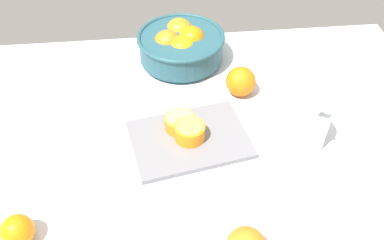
{
  "coord_description": "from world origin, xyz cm",
  "views": [
    {
      "loc": [
        -7.87,
        -70.82,
        78.48
      ],
      "look_at": [
        -0.22,
        2.98,
        7.16
      ],
      "focal_mm": 40.86,
      "sensor_mm": 36.0,
      "label": 1
    }
  ],
  "objects_px": {
    "juice_pitcher": "(309,125)",
    "spoon": "(324,207)",
    "loose_orange_0": "(17,231)",
    "loose_orange_3": "(241,81)",
    "fruit_bowl": "(181,45)",
    "cutting_board": "(190,139)",
    "orange_half_1": "(190,132)",
    "orange_half_0": "(180,122)"
  },
  "relations": [
    {
      "from": "orange_half_0",
      "to": "orange_half_1",
      "type": "relative_size",
      "value": 1.01
    },
    {
      "from": "loose_orange_0",
      "to": "orange_half_0",
      "type": "bearing_deg",
      "value": 38.59
    },
    {
      "from": "orange_half_0",
      "to": "cutting_board",
      "type": "bearing_deg",
      "value": -61.24
    },
    {
      "from": "orange_half_0",
      "to": "loose_orange_3",
      "type": "xyz_separation_m",
      "value": [
        0.18,
        0.13,
        0.01
      ]
    },
    {
      "from": "juice_pitcher",
      "to": "loose_orange_0",
      "type": "bearing_deg",
      "value": -162.26
    },
    {
      "from": "spoon",
      "to": "loose_orange_3",
      "type": "bearing_deg",
      "value": 105.59
    },
    {
      "from": "fruit_bowl",
      "to": "loose_orange_0",
      "type": "xyz_separation_m",
      "value": [
        -0.37,
        -0.58,
        -0.02
      ]
    },
    {
      "from": "orange_half_0",
      "to": "spoon",
      "type": "xyz_separation_m",
      "value": [
        0.29,
        -0.26,
        -0.03
      ]
    },
    {
      "from": "orange_half_1",
      "to": "loose_orange_0",
      "type": "xyz_separation_m",
      "value": [
        -0.36,
        -0.24,
        -0.0
      ]
    },
    {
      "from": "loose_orange_3",
      "to": "spoon",
      "type": "distance_m",
      "value": 0.41
    },
    {
      "from": "juice_pitcher",
      "to": "cutting_board",
      "type": "bearing_deg",
      "value": 173.83
    },
    {
      "from": "loose_orange_3",
      "to": "cutting_board",
      "type": "bearing_deg",
      "value": -132.84
    },
    {
      "from": "loose_orange_3",
      "to": "orange_half_0",
      "type": "bearing_deg",
      "value": -143.34
    },
    {
      "from": "fruit_bowl",
      "to": "orange_half_0",
      "type": "relative_size",
      "value": 3.37
    },
    {
      "from": "cutting_board",
      "to": "juice_pitcher",
      "type": "bearing_deg",
      "value": -6.17
    },
    {
      "from": "cutting_board",
      "to": "loose_orange_0",
      "type": "distance_m",
      "value": 0.44
    },
    {
      "from": "loose_orange_3",
      "to": "fruit_bowl",
      "type": "bearing_deg",
      "value": 130.89
    },
    {
      "from": "juice_pitcher",
      "to": "loose_orange_3",
      "type": "xyz_separation_m",
      "value": [
        -0.13,
        0.2,
        -0.02
      ]
    },
    {
      "from": "fruit_bowl",
      "to": "juice_pitcher",
      "type": "relative_size",
      "value": 1.61
    },
    {
      "from": "cutting_board",
      "to": "spoon",
      "type": "xyz_separation_m",
      "value": [
        0.27,
        -0.23,
        -0.0
      ]
    },
    {
      "from": "fruit_bowl",
      "to": "orange_half_0",
      "type": "bearing_deg",
      "value": -95.41
    },
    {
      "from": "fruit_bowl",
      "to": "cutting_board",
      "type": "bearing_deg",
      "value": -91.4
    },
    {
      "from": "fruit_bowl",
      "to": "loose_orange_3",
      "type": "relative_size",
      "value": 3.14
    },
    {
      "from": "orange_half_0",
      "to": "loose_orange_0",
      "type": "bearing_deg",
      "value": -141.41
    },
    {
      "from": "juice_pitcher",
      "to": "orange_half_1",
      "type": "bearing_deg",
      "value": 173.84
    },
    {
      "from": "fruit_bowl",
      "to": "orange_half_1",
      "type": "relative_size",
      "value": 3.41
    },
    {
      "from": "orange_half_1",
      "to": "loose_orange_3",
      "type": "relative_size",
      "value": 0.92
    },
    {
      "from": "spoon",
      "to": "cutting_board",
      "type": "bearing_deg",
      "value": 139.8
    },
    {
      "from": "orange_half_1",
      "to": "spoon",
      "type": "xyz_separation_m",
      "value": [
        0.27,
        -0.22,
        -0.03
      ]
    },
    {
      "from": "orange_half_1",
      "to": "orange_half_0",
      "type": "bearing_deg",
      "value": 119.14
    },
    {
      "from": "loose_orange_0",
      "to": "loose_orange_3",
      "type": "bearing_deg",
      "value": 37.95
    },
    {
      "from": "juice_pitcher",
      "to": "orange_half_0",
      "type": "relative_size",
      "value": 2.1
    },
    {
      "from": "fruit_bowl",
      "to": "loose_orange_3",
      "type": "height_order",
      "value": "fruit_bowl"
    },
    {
      "from": "juice_pitcher",
      "to": "spoon",
      "type": "distance_m",
      "value": 0.2
    },
    {
      "from": "fruit_bowl",
      "to": "orange_half_0",
      "type": "height_order",
      "value": "fruit_bowl"
    },
    {
      "from": "cutting_board",
      "to": "orange_half_1",
      "type": "distance_m",
      "value": 0.03
    },
    {
      "from": "orange_half_1",
      "to": "loose_orange_0",
      "type": "bearing_deg",
      "value": -146.95
    },
    {
      "from": "fruit_bowl",
      "to": "orange_half_1",
      "type": "height_order",
      "value": "fruit_bowl"
    },
    {
      "from": "orange_half_0",
      "to": "spoon",
      "type": "relative_size",
      "value": 0.49
    },
    {
      "from": "fruit_bowl",
      "to": "orange_half_0",
      "type": "distance_m",
      "value": 0.3
    },
    {
      "from": "juice_pitcher",
      "to": "spoon",
      "type": "bearing_deg",
      "value": -94.7
    },
    {
      "from": "fruit_bowl",
      "to": "juice_pitcher",
      "type": "distance_m",
      "value": 0.46
    }
  ]
}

